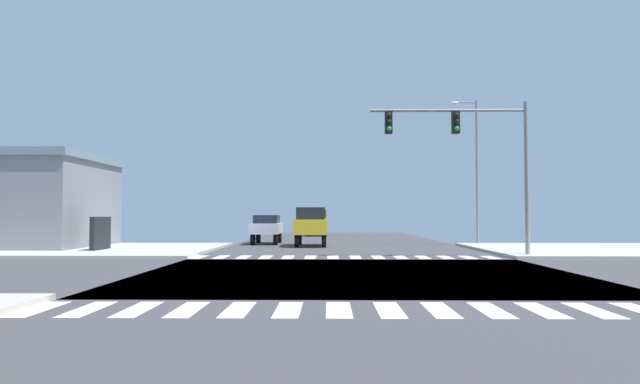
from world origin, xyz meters
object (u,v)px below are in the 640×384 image
(suv_queued_2, at_px, (317,220))
(sedan_farside_1, at_px, (267,227))
(street_lamp, at_px, (473,160))
(suv_crossing_1, at_px, (311,223))
(traffic_signal_mast, at_px, (467,142))

(suv_queued_2, bearing_deg, sedan_farside_1, 78.78)
(street_lamp, distance_m, sedan_farside_1, 13.91)
(street_lamp, height_order, sedan_farside_1, street_lamp)
(street_lamp, xyz_separation_m, suv_crossing_1, (-10.14, -0.99, -3.95))
(suv_queued_2, bearing_deg, traffic_signal_mast, 105.02)
(suv_queued_2, bearing_deg, suv_crossing_1, 90.00)
(traffic_signal_mast, height_order, suv_queued_2, traffic_signal_mast)
(street_lamp, bearing_deg, sedan_farside_1, 172.53)
(sedan_farside_1, height_order, suv_crossing_1, suv_crossing_1)
(street_lamp, relative_size, suv_queued_2, 1.97)
(sedan_farside_1, relative_size, suv_crossing_1, 0.93)
(street_lamp, bearing_deg, suv_crossing_1, -174.43)
(street_lamp, relative_size, sedan_farside_1, 2.11)
(traffic_signal_mast, xyz_separation_m, suv_crossing_1, (-7.29, 9.33, -3.80))
(street_lamp, distance_m, suv_crossing_1, 10.93)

